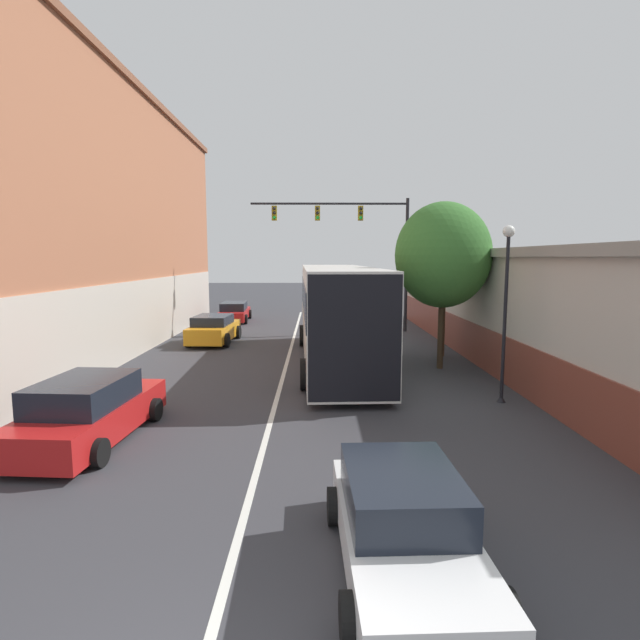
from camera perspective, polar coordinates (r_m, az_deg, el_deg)
name	(u,v)px	position (r m, az deg, el deg)	size (l,w,h in m)	color
lane_center_line	(284,373)	(18.30, -4.13, -6.04)	(0.14, 40.70, 0.01)	silver
building_left_brick	(60,218)	(25.91, -27.62, 10.25)	(8.31, 25.28, 11.65)	#A86647
building_right_storefront	(584,301)	(23.70, 27.90, 1.95)	(10.31, 29.34, 4.49)	beige
bus	(337,310)	(19.59, 1.93, 1.15)	(3.23, 12.85, 3.81)	silver
hatchback_foreground	(403,525)	(7.30, 9.51, -22.12)	(2.00, 4.05, 1.31)	silver
parked_car_left_near	(214,329)	(25.10, -12.03, -1.04)	(2.22, 4.31, 1.37)	orange
parked_car_left_mid	(234,312)	(33.28, -9.76, 0.89)	(2.09, 4.66, 1.27)	red
parked_car_left_far	(89,411)	(12.67, -24.90, -9.46)	(2.29, 4.74, 1.49)	red
traffic_signal_gantry	(357,233)	(28.24, 4.28, 9.87)	(8.78, 0.36, 7.44)	black
street_lamp	(506,299)	(15.08, 20.46, 2.26)	(0.33, 0.33, 5.07)	black
street_tree_near	(443,255)	(19.12, 13.88, 7.19)	(3.54, 3.19, 6.21)	#3D2D1E
street_tree_far	(445,255)	(21.56, 14.09, 7.26)	(2.68, 2.41, 5.79)	#4C3823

